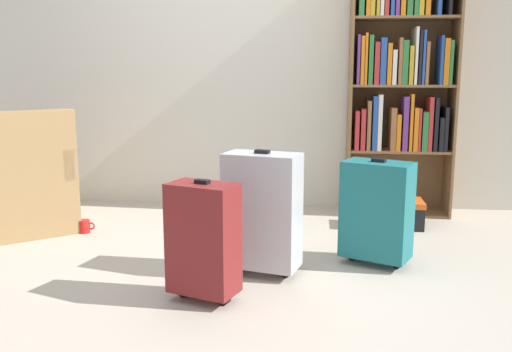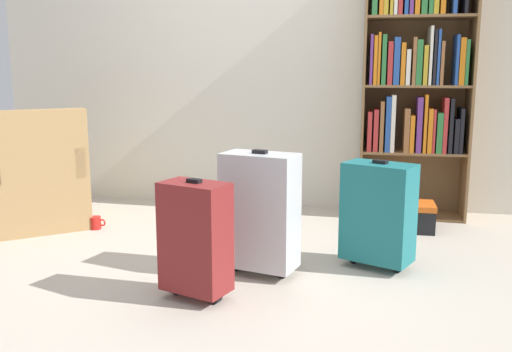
% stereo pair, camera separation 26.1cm
% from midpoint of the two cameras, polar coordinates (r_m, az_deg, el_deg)
% --- Properties ---
extents(ground_plane, '(8.36, 8.36, 0.00)m').
position_cam_midpoint_polar(ground_plane, '(3.48, -1.24, -9.21)').
color(ground_plane, '#B2A899').
extents(back_wall, '(4.78, 0.10, 2.60)m').
position_cam_midpoint_polar(back_wall, '(4.96, 2.78, 12.06)').
color(back_wall, beige).
rests_on(back_wall, ground).
extents(bookshelf, '(0.83, 0.34, 2.07)m').
position_cam_midpoint_polar(bookshelf, '(4.71, 17.17, 9.87)').
color(bookshelf, brown).
rests_on(bookshelf, ground).
extents(armchair, '(0.98, 0.98, 0.90)m').
position_cam_midpoint_polar(armchair, '(4.56, -19.70, -0.89)').
color(armchair, '#9E7A4C').
rests_on(armchair, ground).
extents(mug, '(0.12, 0.08, 0.10)m').
position_cam_midpoint_polar(mug, '(4.40, -14.06, -4.58)').
color(mug, red).
rests_on(mug, ground).
extents(storage_box, '(0.43, 0.27, 0.21)m').
position_cam_midpoint_polar(storage_box, '(4.41, 16.23, -3.81)').
color(storage_box, black).
rests_on(storage_box, ground).
extents(suitcase_silver, '(0.47, 0.33, 0.73)m').
position_cam_midpoint_polar(suitcase_silver, '(3.28, 2.66, -3.50)').
color(suitcase_silver, '#B7BABF').
rests_on(suitcase_silver, ground).
extents(suitcase_dark_red, '(0.39, 0.31, 0.64)m').
position_cam_midpoint_polar(suitcase_dark_red, '(2.95, -3.55, -6.15)').
color(suitcase_dark_red, maroon).
rests_on(suitcase_dark_red, ground).
extents(suitcase_teal, '(0.46, 0.38, 0.66)m').
position_cam_midpoint_polar(suitcase_teal, '(3.50, 14.21, -3.56)').
color(suitcase_teal, '#19666B').
rests_on(suitcase_teal, ground).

